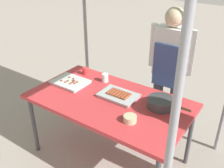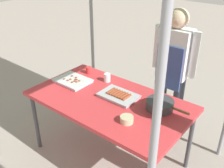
{
  "view_description": "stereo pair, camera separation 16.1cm",
  "coord_description": "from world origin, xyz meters",
  "px_view_note": "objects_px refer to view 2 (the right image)",
  "views": [
    {
      "loc": [
        1.28,
        -1.8,
        2.12
      ],
      "look_at": [
        0.0,
        0.05,
        0.9
      ],
      "focal_mm": 41.98,
      "sensor_mm": 36.0,
      "label": 1
    },
    {
      "loc": [
        1.41,
        -1.71,
        2.12
      ],
      "look_at": [
        0.0,
        0.05,
        0.9
      ],
      "focal_mm": 41.98,
      "sensor_mm": 36.0,
      "label": 2
    }
  ],
  "objects_px": {
    "drink_cup_near_edge": "(89,70)",
    "tray_meat_skewers": "(73,81)",
    "drink_cup_by_wok": "(107,78)",
    "stall_table": "(109,104)",
    "tray_grilled_sausages": "(118,95)",
    "vendor_woman": "(173,66)",
    "cooking_wok": "(160,104)",
    "condiment_bowl": "(127,119)"
  },
  "relations": [
    {
      "from": "drink_cup_by_wok",
      "to": "drink_cup_near_edge",
      "type": "bearing_deg",
      "value": 176.28
    },
    {
      "from": "stall_table",
      "to": "condiment_bowl",
      "type": "height_order",
      "value": "condiment_bowl"
    },
    {
      "from": "cooking_wok",
      "to": "drink_cup_by_wok",
      "type": "distance_m",
      "value": 0.74
    },
    {
      "from": "cooking_wok",
      "to": "drink_cup_by_wok",
      "type": "bearing_deg",
      "value": 171.06
    },
    {
      "from": "tray_grilled_sausages",
      "to": "tray_meat_skewers",
      "type": "height_order",
      "value": "tray_grilled_sausages"
    },
    {
      "from": "tray_grilled_sausages",
      "to": "vendor_woman",
      "type": "distance_m",
      "value": 0.76
    },
    {
      "from": "tray_meat_skewers",
      "to": "drink_cup_by_wok",
      "type": "bearing_deg",
      "value": 41.49
    },
    {
      "from": "cooking_wok",
      "to": "condiment_bowl",
      "type": "distance_m",
      "value": 0.38
    },
    {
      "from": "drink_cup_by_wok",
      "to": "vendor_woman",
      "type": "bearing_deg",
      "value": 44.51
    },
    {
      "from": "condiment_bowl",
      "to": "vendor_woman",
      "type": "height_order",
      "value": "vendor_woman"
    },
    {
      "from": "stall_table",
      "to": "vendor_woman",
      "type": "bearing_deg",
      "value": 71.22
    },
    {
      "from": "tray_grilled_sausages",
      "to": "drink_cup_by_wok",
      "type": "relative_size",
      "value": 4.05
    },
    {
      "from": "drink_cup_near_edge",
      "to": "vendor_woman",
      "type": "height_order",
      "value": "vendor_woman"
    },
    {
      "from": "condiment_bowl",
      "to": "vendor_woman",
      "type": "relative_size",
      "value": 0.08
    },
    {
      "from": "cooking_wok",
      "to": "vendor_woman",
      "type": "xyz_separation_m",
      "value": [
        -0.21,
        0.64,
        0.11
      ]
    },
    {
      "from": "tray_meat_skewers",
      "to": "cooking_wok",
      "type": "relative_size",
      "value": 0.91
    },
    {
      "from": "stall_table",
      "to": "tray_grilled_sausages",
      "type": "distance_m",
      "value": 0.13
    },
    {
      "from": "stall_table",
      "to": "drink_cup_near_edge",
      "type": "relative_size",
      "value": 18.99
    },
    {
      "from": "tray_meat_skewers",
      "to": "cooking_wok",
      "type": "xyz_separation_m",
      "value": [
        1.02,
        0.14,
        0.03
      ]
    },
    {
      "from": "tray_meat_skewers",
      "to": "vendor_woman",
      "type": "distance_m",
      "value": 1.13
    },
    {
      "from": "cooking_wok",
      "to": "condiment_bowl",
      "type": "bearing_deg",
      "value": -108.02
    },
    {
      "from": "tray_meat_skewers",
      "to": "cooking_wok",
      "type": "bearing_deg",
      "value": 7.76
    },
    {
      "from": "stall_table",
      "to": "cooking_wok",
      "type": "distance_m",
      "value": 0.52
    },
    {
      "from": "tray_meat_skewers",
      "to": "tray_grilled_sausages",
      "type": "bearing_deg",
      "value": 5.83
    },
    {
      "from": "cooking_wok",
      "to": "vendor_woman",
      "type": "height_order",
      "value": "vendor_woman"
    },
    {
      "from": "vendor_woman",
      "to": "tray_meat_skewers",
      "type": "bearing_deg",
      "value": 43.48
    },
    {
      "from": "tray_meat_skewers",
      "to": "drink_cup_by_wok",
      "type": "height_order",
      "value": "drink_cup_by_wok"
    },
    {
      "from": "tray_grilled_sausages",
      "to": "drink_cup_near_edge",
      "type": "xyz_separation_m",
      "value": [
        -0.61,
        0.21,
        0.02
      ]
    },
    {
      "from": "drink_cup_by_wok",
      "to": "cooking_wok",
      "type": "bearing_deg",
      "value": -8.94
    },
    {
      "from": "tray_grilled_sausages",
      "to": "condiment_bowl",
      "type": "height_order",
      "value": "condiment_bowl"
    },
    {
      "from": "cooking_wok",
      "to": "vendor_woman",
      "type": "distance_m",
      "value": 0.68
    },
    {
      "from": "stall_table",
      "to": "tray_meat_skewers",
      "type": "height_order",
      "value": "tray_meat_skewers"
    },
    {
      "from": "condiment_bowl",
      "to": "stall_table",
      "type": "bearing_deg",
      "value": 151.39
    },
    {
      "from": "stall_table",
      "to": "drink_cup_by_wok",
      "type": "distance_m",
      "value": 0.39
    },
    {
      "from": "drink_cup_by_wok",
      "to": "vendor_woman",
      "type": "distance_m",
      "value": 0.75
    },
    {
      "from": "condiment_bowl",
      "to": "vendor_woman",
      "type": "distance_m",
      "value": 1.01
    },
    {
      "from": "condiment_bowl",
      "to": "vendor_woman",
      "type": "bearing_deg",
      "value": 95.06
    },
    {
      "from": "tray_grilled_sausages",
      "to": "tray_meat_skewers",
      "type": "bearing_deg",
      "value": -174.17
    },
    {
      "from": "tray_meat_skewers",
      "to": "condiment_bowl",
      "type": "distance_m",
      "value": 0.93
    },
    {
      "from": "drink_cup_near_edge",
      "to": "tray_meat_skewers",
      "type": "bearing_deg",
      "value": -87.16
    },
    {
      "from": "tray_meat_skewers",
      "to": "drink_cup_near_edge",
      "type": "xyz_separation_m",
      "value": [
        -0.01,
        0.27,
        0.03
      ]
    },
    {
      "from": "stall_table",
      "to": "vendor_woman",
      "type": "xyz_separation_m",
      "value": [
        0.27,
        0.8,
        0.21
      ]
    }
  ]
}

